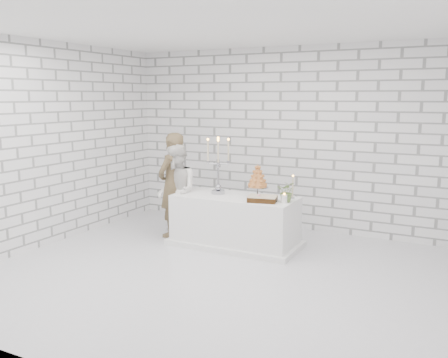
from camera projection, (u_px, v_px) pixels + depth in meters
ground at (229, 276)px, 5.99m from camera, size 6.00×5.00×0.01m
ceiling at (229, 24)px, 5.48m from camera, size 6.00×5.00×0.01m
wall_back at (297, 139)px, 7.93m from camera, size 6.00×0.01×3.00m
wall_front at (77, 192)px, 3.54m from camera, size 6.00×0.01×3.00m
wall_left at (46, 144)px, 7.09m from camera, size 0.01×5.00×3.00m
cake_table at (235, 221)px, 7.16m from camera, size 1.80×0.80×0.75m
groom at (173, 185)px, 7.60m from camera, size 0.44×0.63×1.64m
bride at (177, 191)px, 7.52m from camera, size 0.91×0.89×1.48m
candelabra at (218, 166)px, 7.20m from camera, size 0.43×0.43×0.86m
croquembouche at (258, 181)px, 7.00m from camera, size 0.35×0.35×0.48m
chocolate_cake at (262, 199)px, 6.72m from camera, size 0.44×0.36×0.08m
pillar_candle at (284, 199)px, 6.62m from camera, size 0.09×0.09×0.12m
extra_taper at (293, 188)px, 6.91m from camera, size 0.07×0.07×0.32m
flowers at (287, 192)px, 6.69m from camera, size 0.29×0.26×0.29m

